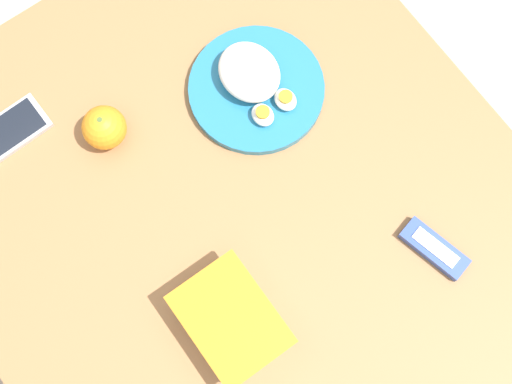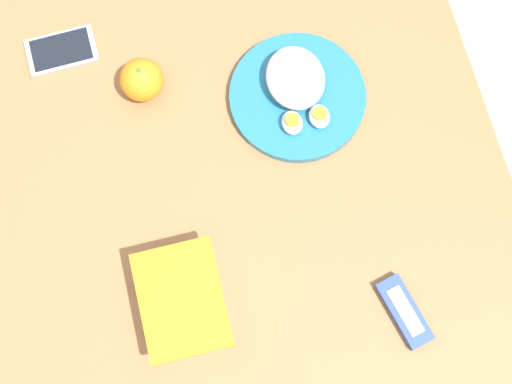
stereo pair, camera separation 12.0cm
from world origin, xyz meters
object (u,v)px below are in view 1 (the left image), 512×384
(orange_fruit, at_px, (104,128))
(rice_plate, at_px, (255,84))
(cell_phone, at_px, (12,129))
(food_container, at_px, (231,321))
(candy_bar, at_px, (434,249))

(orange_fruit, bearing_deg, rice_plate, -106.86)
(orange_fruit, xyz_separation_m, cell_phone, (0.11, 0.13, -0.03))
(food_container, bearing_deg, orange_fruit, -1.72)
(rice_plate, xyz_separation_m, cell_phone, (0.19, 0.39, -0.02))
(orange_fruit, height_order, cell_phone, orange_fruit)
(orange_fruit, height_order, rice_plate, orange_fruit)
(orange_fruit, bearing_deg, candy_bar, -145.83)
(food_container, bearing_deg, candy_bar, -105.79)
(candy_bar, relative_size, cell_phone, 0.99)
(rice_plate, distance_m, cell_phone, 0.43)
(candy_bar, distance_m, cell_phone, 0.76)
(orange_fruit, relative_size, candy_bar, 0.61)
(food_container, relative_size, rice_plate, 0.73)
(food_container, bearing_deg, cell_phone, 13.48)
(candy_bar, height_order, cell_phone, candy_bar)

